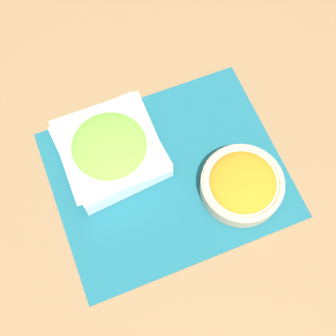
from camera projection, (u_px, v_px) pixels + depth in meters
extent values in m
plane|color=olive|center=(168.00, 175.00, 0.93)|extent=(3.00, 3.00, 0.00)
cube|color=#195B6B|center=(168.00, 174.00, 0.93)|extent=(0.45, 0.37, 0.00)
cube|color=white|center=(111.00, 152.00, 0.91)|extent=(0.20, 0.20, 0.05)
cube|color=white|center=(109.00, 146.00, 0.89)|extent=(0.18, 0.18, 0.00)
ellipsoid|color=#6BAD38|center=(109.00, 146.00, 0.89)|extent=(0.15, 0.15, 0.04)
cylinder|color=#C6B28E|center=(242.00, 185.00, 0.90)|extent=(0.16, 0.16, 0.04)
torus|color=#C6B28E|center=(243.00, 182.00, 0.88)|extent=(0.16, 0.16, 0.01)
ellipsoid|color=orange|center=(243.00, 182.00, 0.88)|extent=(0.13, 0.13, 0.03)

